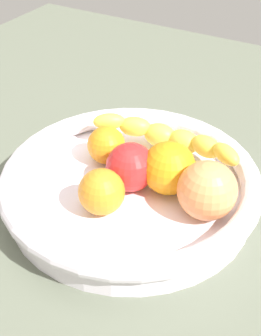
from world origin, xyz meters
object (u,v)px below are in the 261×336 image
(fruit_bowl, at_px, (130,185))
(tomato_red, at_px, (129,165))
(banana_draped_left, at_px, (169,137))
(orange_front, at_px, (106,145))
(orange_mid_left, at_px, (102,192))
(orange_mid_right, at_px, (169,168))
(peach_blush, at_px, (207,190))

(fruit_bowl, distance_m, tomato_red, 0.03)
(banana_draped_left, height_order, orange_front, orange_front)
(fruit_bowl, distance_m, orange_mid_left, 0.06)
(orange_mid_left, xyz_separation_m, orange_mid_right, (-0.05, -0.07, 0.01))
(banana_draped_left, height_order, orange_mid_left, orange_mid_left)
(orange_mid_right, bearing_deg, peach_blush, 162.04)
(orange_front, bearing_deg, fruit_bowl, 149.58)
(fruit_bowl, distance_m, orange_mid_right, 0.06)
(banana_draped_left, xyz_separation_m, tomato_red, (0.01, 0.09, 0.00))
(orange_mid_left, height_order, tomato_red, tomato_red)
(orange_mid_right, bearing_deg, tomato_red, 18.68)
(banana_draped_left, distance_m, orange_mid_right, 0.08)
(banana_draped_left, bearing_deg, orange_front, 40.21)
(orange_mid_right, bearing_deg, banana_draped_left, -64.53)
(peach_blush, relative_size, tomato_red, 1.13)
(fruit_bowl, bearing_deg, orange_mid_left, 82.25)
(orange_mid_left, bearing_deg, banana_draped_left, -96.92)
(orange_mid_left, distance_m, orange_mid_right, 0.09)
(orange_front, relative_size, orange_mid_right, 0.77)
(banana_draped_left, relative_size, peach_blush, 3.13)
(peach_blush, distance_m, tomato_red, 0.11)
(peach_blush, bearing_deg, fruit_bowl, -0.01)
(fruit_bowl, bearing_deg, peach_blush, 179.99)
(banana_draped_left, xyz_separation_m, orange_mid_right, (-0.03, 0.07, 0.01))
(orange_mid_left, bearing_deg, orange_front, -60.97)
(banana_draped_left, bearing_deg, orange_mid_right, 115.47)
(orange_mid_right, bearing_deg, orange_front, -8.13)
(orange_mid_left, relative_size, orange_mid_right, 0.83)
(banana_draped_left, distance_m, orange_front, 0.09)
(orange_front, distance_m, tomato_red, 0.06)
(banana_draped_left, xyz_separation_m, peach_blush, (-0.09, 0.09, 0.01))
(orange_mid_right, bearing_deg, fruit_bowl, 23.38)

